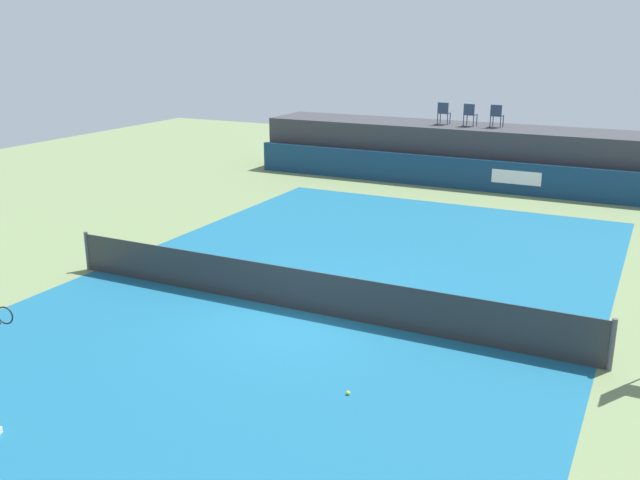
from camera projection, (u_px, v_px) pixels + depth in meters
The scene contains 11 objects.
ground_plane at pixel (359, 271), 17.86m from camera, with size 48.00×48.00×0.00m, color #6B7F51.
court_inner at pixel (304, 311), 15.29m from camera, with size 12.00×22.00×0.00m, color #16597A.
sponsor_wall at pixel (469, 174), 26.68m from camera, with size 18.00×0.22×1.20m.
spectator_platform at pixel (482, 154), 28.09m from camera, with size 18.00×2.80×2.20m, color #38383D.
spectator_chair_far_left at pixel (444, 112), 28.17m from camera, with size 0.45×0.45×0.89m.
spectator_chair_left at pixel (470, 114), 27.65m from camera, with size 0.47×0.47×0.89m.
spectator_chair_center at pixel (497, 115), 27.31m from camera, with size 0.46×0.46×0.89m.
tennis_net at pixel (304, 291), 15.15m from camera, with size 12.40×0.02×0.95m, color #2D2D2D.
net_post_near at pixel (87, 251), 17.79m from camera, with size 0.10×0.10×1.00m, color #4C4C51.
net_post_far at pixel (612, 345), 12.50m from camera, with size 0.10×0.10×1.00m, color #4C4C51.
tennis_ball at pixel (348, 393), 11.78m from camera, with size 0.07×0.07×0.07m, color #D8EA33.
Camera 1 is at (6.65, -12.55, 5.88)m, focal length 39.47 mm.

